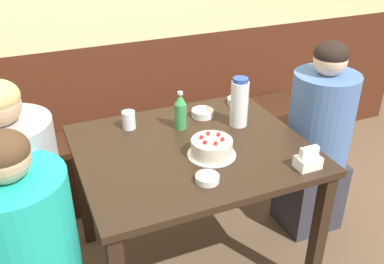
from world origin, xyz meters
TOP-DOWN VIEW (x-y plane):
  - ground_plane at (0.00, 0.00)m, footprint 12.00×12.00m
  - back_wall at (0.00, 1.05)m, footprint 4.80×0.04m
  - bench_seat at (0.00, 0.83)m, footprint 2.50×0.38m
  - dining_table at (0.00, 0.00)m, footprint 1.11×0.94m
  - birthday_cake at (0.05, -0.11)m, footprint 0.23×0.23m
  - water_pitcher at (0.32, 0.11)m, footprint 0.09×0.09m
  - soju_bottle at (0.02, 0.20)m, footprint 0.06×0.06m
  - napkin_holder at (0.41, -0.38)m, footprint 0.11×0.08m
  - bowl_soup_white at (0.18, 0.28)m, footprint 0.12×0.12m
  - bowl_rice_small at (0.45, 0.35)m, footprint 0.13×0.13m
  - bowl_side_dish at (-0.06, -0.30)m, footprint 0.10×0.10m
  - glass_water_tall at (-0.23, 0.30)m, footprint 0.07×0.07m
  - person_teal_shirt at (-0.81, -0.28)m, footprint 0.39×0.39m
  - person_pale_blue_shirt at (0.81, 0.04)m, footprint 0.36×0.36m
  - person_grey_tee at (-0.81, 0.03)m, footprint 0.39×0.39m

SIDE VIEW (x-z plane):
  - ground_plane at x=0.00m, z-range 0.00..0.00m
  - bench_seat at x=0.00m, z-range 0.00..0.46m
  - person_pale_blue_shirt at x=0.81m, z-range -0.01..1.18m
  - person_teal_shirt at x=-0.81m, z-range 0.00..1.17m
  - person_grey_tee at x=-0.81m, z-range 0.00..1.23m
  - dining_table at x=0.00m, z-range 0.28..1.06m
  - bowl_side_dish at x=-0.06m, z-range 0.78..0.81m
  - bowl_rice_small at x=0.45m, z-range 0.78..0.81m
  - bowl_soup_white at x=0.18m, z-range 0.78..0.81m
  - napkin_holder at x=0.41m, z-range 0.76..0.87m
  - birthday_cake at x=0.05m, z-range 0.76..0.87m
  - glass_water_tall at x=-0.23m, z-range 0.78..0.87m
  - soju_bottle at x=0.02m, z-range 0.77..0.98m
  - water_pitcher at x=0.32m, z-range 0.77..1.04m
  - back_wall at x=0.00m, z-range 0.00..2.50m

